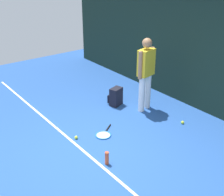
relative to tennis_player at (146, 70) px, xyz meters
name	(u,v)px	position (x,y,z in m)	size (l,w,h in m)	color
ground_plane	(95,152)	(0.78, -1.95, -0.97)	(12.00, 12.00, 0.00)	#234C93
back_fence	(206,57)	(0.78, 1.05, 0.31)	(10.00, 0.10, 2.56)	#192D23
court_line	(88,155)	(0.78, -2.09, -0.96)	(9.00, 0.05, 0.00)	white
tennis_player	(146,70)	(0.00, 0.00, 0.00)	(0.30, 0.52, 1.70)	white
tennis_racket	(104,134)	(0.38, -1.45, -0.95)	(0.49, 0.61, 0.03)	black
backpack	(116,97)	(-0.59, -0.40, -0.76)	(0.35, 0.35, 0.44)	black
tennis_ball_near_player	(183,122)	(1.03, 0.18, -0.93)	(0.07, 0.07, 0.07)	#CCE033
tennis_ball_by_fence	(76,137)	(0.17, -1.97, -0.93)	(0.07, 0.07, 0.07)	#CCE033
water_bottle	(107,158)	(1.20, -1.97, -0.85)	(0.07, 0.07, 0.24)	#D84C26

